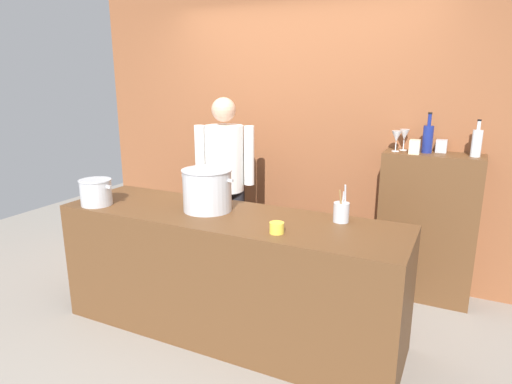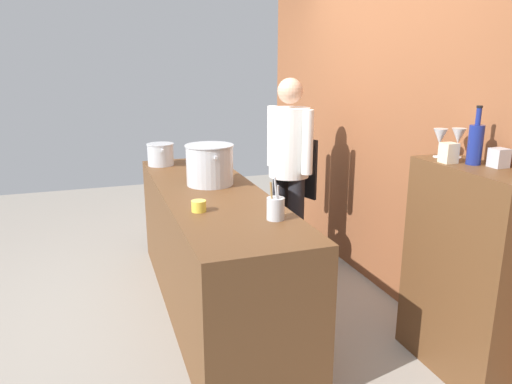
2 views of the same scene
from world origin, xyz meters
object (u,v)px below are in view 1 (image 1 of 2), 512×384
object	(u,v)px
stockpot_large	(207,190)
wine_glass_tall	(404,135)
butter_jar	(277,228)
chef	(225,176)
stockpot_small	(96,192)
wine_bottle_clear	(477,143)
wine_glass_wide	(396,137)
utensil_crock	(341,212)
spice_tin_cream	(415,147)
wine_bottle_cobalt	(428,138)
spice_tin_silver	(441,146)

from	to	relation	value
stockpot_large	wine_glass_tall	size ratio (longest dim) A/B	2.40
butter_jar	chef	bearing A→B (deg)	133.39
chef	stockpot_small	distance (m)	1.14
wine_bottle_clear	wine_glass_wide	world-z (taller)	wine_bottle_clear
utensil_crock	wine_glass_tall	xyz separation A→B (m)	(0.22, 1.05, 0.39)
stockpot_large	spice_tin_cream	size ratio (longest dim) A/B	3.75
wine_bottle_clear	wine_glass_tall	world-z (taller)	wine_bottle_clear
utensil_crock	wine_glass_tall	bearing A→B (deg)	78.09
stockpot_small	wine_bottle_cobalt	world-z (taller)	wine_bottle_cobalt
wine_bottle_clear	wine_glass_tall	size ratio (longest dim) A/B	1.62
wine_bottle_clear	spice_tin_cream	world-z (taller)	wine_bottle_clear
utensil_crock	wine_bottle_cobalt	distance (m)	1.15
stockpot_small	spice_tin_silver	distance (m)	2.72
chef	stockpot_large	bearing A→B (deg)	92.07
chef	wine_glass_tall	size ratio (longest dim) A/B	9.55
butter_jar	wine_bottle_clear	bearing A→B (deg)	52.33
wine_bottle_clear	spice_tin_cream	bearing A→B (deg)	-170.32
utensil_crock	spice_tin_cream	world-z (taller)	spice_tin_cream
stockpot_small	wine_glass_wide	world-z (taller)	wine_glass_wide
utensil_crock	spice_tin_silver	world-z (taller)	spice_tin_silver
chef	spice_tin_silver	xyz separation A→B (m)	(1.73, 0.48, 0.32)
chef	butter_jar	bearing A→B (deg)	114.31
butter_jar	wine_bottle_cobalt	distance (m)	1.61
wine_bottle_cobalt	chef	bearing A→B (deg)	-166.01
spice_tin_cream	spice_tin_silver	bearing A→B (deg)	42.95
stockpot_large	spice_tin_silver	size ratio (longest dim) A/B	4.12
stockpot_large	wine_bottle_cobalt	world-z (taller)	wine_bottle_cobalt
stockpot_small	spice_tin_cream	xyz separation A→B (m)	(2.08, 1.31, 0.30)
stockpot_small	spice_tin_silver	size ratio (longest dim) A/B	2.95
stockpot_small	spice_tin_silver	xyz separation A→B (m)	(2.26, 1.49, 0.29)
butter_jar	wine_bottle_clear	distance (m)	1.77
spice_tin_cream	utensil_crock	bearing A→B (deg)	-109.78
utensil_crock	spice_tin_cream	xyz separation A→B (m)	(0.32, 0.90, 0.33)
stockpot_large	wine_bottle_clear	distance (m)	2.06
wine_glass_tall	spice_tin_cream	distance (m)	0.19
wine_glass_tall	spice_tin_silver	xyz separation A→B (m)	(0.29, 0.03, -0.07)
wine_bottle_clear	wine_glass_wide	bearing A→B (deg)	-178.47
stockpot_large	utensil_crock	world-z (taller)	stockpot_large
utensil_crock	spice_tin_cream	bearing A→B (deg)	70.22
wine_bottle_cobalt	spice_tin_silver	distance (m)	0.14
wine_glass_wide	wine_bottle_clear	bearing A→B (deg)	1.53
stockpot_large	wine_glass_tall	world-z (taller)	wine_glass_tall
wine_bottle_clear	wine_glass_tall	distance (m)	0.54
spice_tin_silver	spice_tin_cream	xyz separation A→B (m)	(-0.18, -0.17, 0.01)
spice_tin_silver	wine_bottle_clear	bearing A→B (deg)	-21.42
stockpot_large	wine_bottle_clear	size ratio (longest dim) A/B	1.48
utensil_crock	wine_bottle_clear	bearing A→B (deg)	52.19
stockpot_large	wine_bottle_cobalt	bearing A→B (deg)	41.08
chef	spice_tin_cream	size ratio (longest dim) A/B	14.88
chef	utensil_crock	distance (m)	1.36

